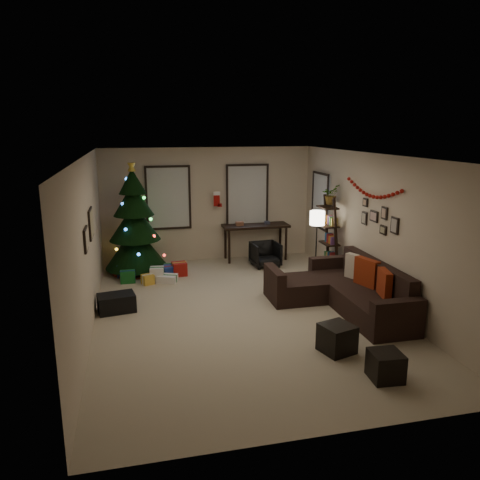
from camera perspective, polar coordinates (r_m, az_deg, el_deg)
The scene contains 29 objects.
floor at distance 8.30m, azimuth 0.27°, elevation -8.73°, with size 7.00×7.00×0.00m, color tan.
ceiling at distance 7.70m, azimuth 0.30°, elevation 10.21°, with size 7.00×7.00×0.00m, color white.
wall_back at distance 11.26m, azimuth -3.87°, elevation 4.33°, with size 5.00×5.00×0.00m, color #C6B297.
wall_front at distance 4.71m, azimuth 10.35°, elevation -9.11°, with size 5.00×5.00×0.00m, color #C6B297.
wall_left at distance 7.72m, azimuth -18.08°, elevation -0.60°, with size 7.00×7.00×0.00m, color #C6B297.
wall_right at distance 8.80m, azimuth 16.33°, elevation 1.21°, with size 7.00×7.00×0.00m, color #C6B297.
window_back_left at distance 11.09m, azimuth -8.73°, elevation 5.11°, with size 1.05×0.06×1.50m.
window_back_right at distance 11.39m, azimuth 0.88°, elevation 5.48°, with size 1.05×0.06×1.50m.
window_right_wall at distance 11.01m, azimuth 9.78°, elevation 4.75°, with size 0.06×0.90×1.30m.
christmas_tree at distance 10.49m, azimuth -12.70°, elevation 1.61°, with size 1.35×1.35×2.51m.
presents at distance 10.21m, azimuth -9.86°, elevation -3.91°, with size 1.50×1.01×0.30m.
sofa at distance 8.64m, azimuth 12.63°, elevation -6.18°, with size 1.85×2.69×0.86m.
pillow_red_a at distance 8.12m, azimuth 17.17°, elevation -5.07°, with size 0.12×0.45×0.45m, color maroon.
pillow_red_b at distance 8.62m, azimuth 15.17°, elevation -3.85°, with size 0.13×0.50×0.50m, color maroon.
pillow_cream at distance 8.94m, azimuth 14.02°, elevation -3.22°, with size 0.13×0.46×0.46m, color beige.
ottoman_near at distance 6.99m, azimuth 11.72°, elevation -11.64°, with size 0.43×0.43×0.41m, color black.
ottoman_far at distance 6.46m, azimuth 17.30°, elevation -14.41°, with size 0.39×0.39×0.37m, color black.
desk at distance 11.33m, azimuth 1.92°, elevation 1.38°, with size 1.60×0.57×0.86m.
desk_chair at distance 10.85m, azimuth 3.11°, elevation -1.75°, with size 0.56×0.53×0.58m, color black.
bookshelf at distance 10.16m, azimuth 10.94°, elevation 0.25°, with size 0.30×0.52×1.76m.
potted_plant at distance 10.07m, azimuth 10.98°, elevation 5.79°, with size 0.48×0.42×0.54m, color #4C4C4C.
floor_lamp at distance 9.87m, azimuth 9.37°, elevation 2.11°, with size 0.31×0.31×1.46m.
art_map at distance 8.32m, azimuth -17.69°, elevation 1.93°, with size 0.04×0.60×0.50m.
art_abstract at distance 7.33m, azimuth -18.24°, elevation 0.08°, with size 0.04×0.45×0.35m.
gallery at distance 8.69m, azimuth 16.54°, elevation 2.53°, with size 0.03×1.25×0.54m.
garland at distance 8.81m, azimuth 15.79°, elevation 5.90°, with size 0.08×1.90×0.30m, color #A5140C, non-canonical shape.
stocking_left at distance 11.28m, azimuth -4.64°, elevation 4.77°, with size 0.20×0.05×0.36m.
stocking_right at distance 11.15m, azimuth -2.82°, elevation 5.02°, with size 0.20×0.05×0.36m.
storage_bin at distance 8.55m, azimuth -14.80°, elevation -7.41°, with size 0.63×0.42×0.31m, color black.
Camera 1 is at (-1.79, -7.47, 3.15)m, focal length 35.05 mm.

